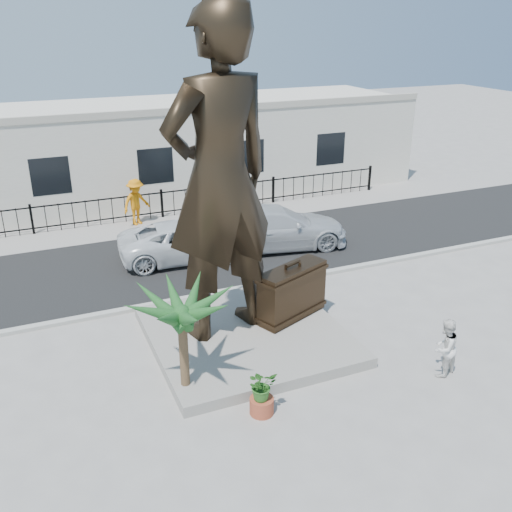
{
  "coord_description": "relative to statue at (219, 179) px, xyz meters",
  "views": [
    {
      "loc": [
        -5.68,
        -11.35,
        8.46
      ],
      "look_at": [
        0.0,
        2.0,
        2.3
      ],
      "focal_mm": 40.0,
      "sensor_mm": 36.0,
      "label": 1
    }
  ],
  "objects": [
    {
      "name": "worker",
      "position": [
        -0.2,
        10.34,
        -3.59
      ],
      "size": [
        1.5,
        1.24,
        2.02
      ],
      "primitive_type": "imported",
      "rotation": [
        0.0,
        0.0,
        0.44
      ],
      "color": "orange",
      "rests_on": "far_sidewalk"
    },
    {
      "name": "far_sidewalk",
      "position": [
        1.04,
        10.08,
        -4.61
      ],
      "size": [
        40.0,
        2.5,
        0.02
      ],
      "primitive_type": "cube",
      "color": "#9E9991",
      "rests_on": "ground"
    },
    {
      "name": "plinth",
      "position": [
        0.54,
        -0.42,
        -4.47
      ],
      "size": [
        5.2,
        5.2,
        0.3
      ],
      "primitive_type": "cube",
      "color": "gray",
      "rests_on": "ground"
    },
    {
      "name": "fence",
      "position": [
        1.04,
        10.88,
        -4.02
      ],
      "size": [
        22.0,
        0.1,
        1.2
      ],
      "primitive_type": "cube",
      "color": "black",
      "rests_on": "ground"
    },
    {
      "name": "ground",
      "position": [
        1.04,
        -1.92,
        -4.62
      ],
      "size": [
        100.0,
        100.0,
        0.0
      ],
      "primitive_type": "plane",
      "color": "#9E9991",
      "rests_on": "ground"
    },
    {
      "name": "car_silver",
      "position": [
        4.21,
        5.62,
        -3.78
      ],
      "size": [
        5.97,
        3.17,
        1.65
      ],
      "primitive_type": "imported",
      "rotation": [
        0.0,
        0.0,
        1.41
      ],
      "color": "silver",
      "rests_on": "street"
    },
    {
      "name": "planter",
      "position": [
        -0.34,
        -3.51,
        -4.42
      ],
      "size": [
        0.56,
        0.56,
        0.4
      ],
      "primitive_type": "cylinder",
      "color": "#9D4229",
      "rests_on": "ground"
    },
    {
      "name": "curb",
      "position": [
        1.04,
        2.58,
        -4.56
      ],
      "size": [
        40.0,
        0.25,
        0.12
      ],
      "primitive_type": "cube",
      "color": "#A5A399",
      "rests_on": "ground"
    },
    {
      "name": "palm_tree",
      "position": [
        -1.74,
        -2.15,
        -4.62
      ],
      "size": [
        1.8,
        1.8,
        3.2
      ],
      "primitive_type": null,
      "color": "#1B4C1D",
      "rests_on": "ground"
    },
    {
      "name": "tourist",
      "position": [
        4.49,
        -3.89,
        -3.83
      ],
      "size": [
        0.91,
        0.81,
        1.56
      ],
      "primitive_type": "imported",
      "rotation": [
        0.0,
        0.0,
        3.49
      ],
      "color": "white",
      "rests_on": "ground"
    },
    {
      "name": "street",
      "position": [
        1.04,
        6.08,
        -4.61
      ],
      "size": [
        40.0,
        7.0,
        0.01
      ],
      "primitive_type": "cube",
      "color": "black",
      "rests_on": "ground"
    },
    {
      "name": "car_white",
      "position": [
        0.75,
        5.88,
        -3.9
      ],
      "size": [
        5.27,
        2.79,
        1.41
      ],
      "primitive_type": "imported",
      "rotation": [
        0.0,
        0.0,
        1.48
      ],
      "color": "silver",
      "rests_on": "street"
    },
    {
      "name": "statue",
      "position": [
        0.0,
        0.0,
        0.0
      ],
      "size": [
        3.54,
        2.73,
        8.63
      ],
      "primitive_type": "imported",
      "rotation": [
        0.0,
        0.0,
        3.37
      ],
      "color": "black",
      "rests_on": "plinth"
    },
    {
      "name": "shrub",
      "position": [
        -0.34,
        -3.51,
        -3.85
      ],
      "size": [
        0.71,
        0.63,
        0.73
      ],
      "primitive_type": "imported",
      "rotation": [
        0.0,
        0.0,
        0.09
      ],
      "color": "#2B6220",
      "rests_on": "planter"
    },
    {
      "name": "suitcase",
      "position": [
        2.08,
        -0.15,
        -3.54
      ],
      "size": [
        2.32,
        1.49,
        1.56
      ],
      "primitive_type": "cube",
      "rotation": [
        0.0,
        0.0,
        0.39
      ],
      "color": "black",
      "rests_on": "plinth"
    },
    {
      "name": "building",
      "position": [
        1.04,
        15.08,
        -2.42
      ],
      "size": [
        28.0,
        7.0,
        4.4
      ],
      "primitive_type": "cube",
      "color": "silver",
      "rests_on": "ground"
    }
  ]
}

